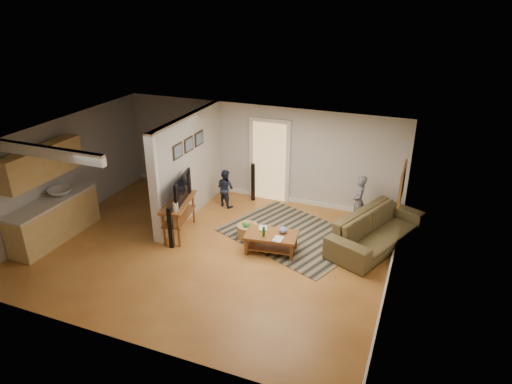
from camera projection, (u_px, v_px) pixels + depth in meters
ground at (210, 250)px, 9.85m from camera, size 7.50×7.50×0.00m
room_shell at (172, 173)px, 9.97m from camera, size 7.54×6.02×2.52m
area_rug at (292, 235)px, 10.44m from camera, size 3.58×3.14×0.01m
sofa at (375, 245)px, 10.03m from camera, size 1.92×2.75×0.75m
coffee_table at (272, 238)px, 9.66m from camera, size 1.16×0.77×0.64m
tv_console at (179, 204)px, 10.19m from camera, size 0.77×1.39×1.13m
speaker_left at (171, 228)px, 9.76m from camera, size 0.11×0.11×0.95m
speaker_right at (253, 182)px, 11.96m from camera, size 0.13×0.13×1.02m
toy_basket at (248, 231)px, 10.26m from camera, size 0.48×0.48×0.42m
child at (356, 226)px, 10.85m from camera, size 0.39×0.51×1.27m
toddler at (226, 205)px, 11.85m from camera, size 0.57×0.51×0.99m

